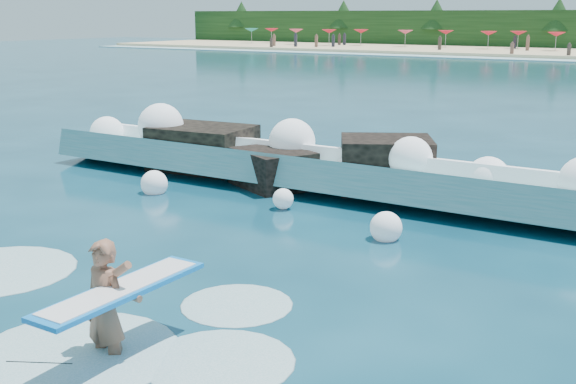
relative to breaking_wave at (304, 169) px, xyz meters
name	(u,v)px	position (x,y,z in m)	size (l,w,h in m)	color
ground	(158,269)	(1.06, -6.82, -0.48)	(200.00, 200.00, 0.00)	#083043
breaking_wave	(304,169)	(0.00, 0.00, 0.00)	(15.86, 2.57, 1.37)	teal
rock_cluster	(277,161)	(-1.11, 0.40, 0.03)	(8.62, 3.73, 1.61)	black
surfer_with_board	(109,306)	(2.85, -9.68, 0.23)	(0.95, 3.02, 1.92)	brown
wave_spray	(293,152)	(-0.35, -0.01, 0.44)	(15.20, 4.47, 1.99)	white
surf_foam	(62,327)	(1.59, -9.43, -0.48)	(9.32, 5.78, 0.14)	silver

